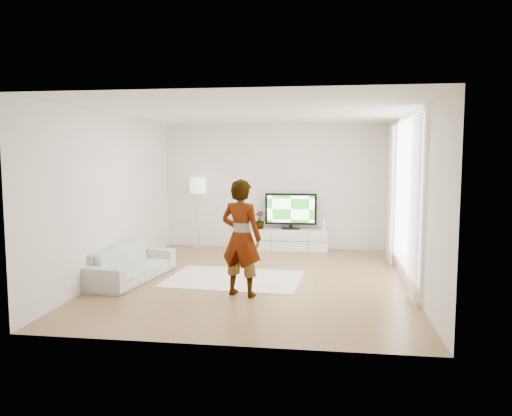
# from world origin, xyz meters

# --- Properties ---
(floor) EXTENTS (6.00, 6.00, 0.00)m
(floor) POSITION_xyz_m (0.00, 0.00, 0.00)
(floor) COLOR olive
(floor) RESTS_ON ground
(ceiling) EXTENTS (6.00, 6.00, 0.00)m
(ceiling) POSITION_xyz_m (0.00, 0.00, 2.80)
(ceiling) COLOR white
(ceiling) RESTS_ON wall_back
(wall_left) EXTENTS (0.02, 6.00, 2.80)m
(wall_left) POSITION_xyz_m (-2.50, 0.00, 1.40)
(wall_left) COLOR white
(wall_left) RESTS_ON floor
(wall_right) EXTENTS (0.02, 6.00, 2.80)m
(wall_right) POSITION_xyz_m (2.50, 0.00, 1.40)
(wall_right) COLOR white
(wall_right) RESTS_ON floor
(wall_back) EXTENTS (5.00, 0.02, 2.80)m
(wall_back) POSITION_xyz_m (0.00, 3.00, 1.40)
(wall_back) COLOR white
(wall_back) RESTS_ON floor
(wall_front) EXTENTS (5.00, 0.02, 2.80)m
(wall_front) POSITION_xyz_m (0.00, -3.00, 1.40)
(wall_front) COLOR white
(wall_front) RESTS_ON floor
(window) EXTENTS (0.01, 2.60, 2.50)m
(window) POSITION_xyz_m (2.48, 0.30, 1.45)
(window) COLOR white
(window) RESTS_ON wall_right
(curtain_near) EXTENTS (0.04, 0.70, 2.60)m
(curtain_near) POSITION_xyz_m (2.40, -1.00, 1.35)
(curtain_near) COLOR white
(curtain_near) RESTS_ON floor
(curtain_far) EXTENTS (0.04, 0.70, 2.60)m
(curtain_far) POSITION_xyz_m (2.40, 1.60, 1.35)
(curtain_far) COLOR white
(curtain_far) RESTS_ON floor
(media_console) EXTENTS (1.64, 0.47, 0.46)m
(media_console) POSITION_xyz_m (0.40, 2.76, 0.23)
(media_console) COLOR white
(media_console) RESTS_ON floor
(television) EXTENTS (1.15, 0.23, 0.80)m
(television) POSITION_xyz_m (0.40, 2.79, 0.90)
(television) COLOR black
(television) RESTS_ON media_console
(game_console) EXTENTS (0.08, 0.17, 0.22)m
(game_console) POSITION_xyz_m (1.12, 2.76, 0.57)
(game_console) COLOR white
(game_console) RESTS_ON media_console
(potted_plant) EXTENTS (0.28, 0.28, 0.40)m
(potted_plant) POSITION_xyz_m (-0.30, 2.77, 0.66)
(potted_plant) COLOR #3F7238
(potted_plant) RESTS_ON media_console
(rug) EXTENTS (2.35, 1.77, 0.01)m
(rug) POSITION_xyz_m (-0.36, -0.03, 0.01)
(rug) COLOR white
(rug) RESTS_ON floor
(player) EXTENTS (0.73, 0.59, 1.74)m
(player) POSITION_xyz_m (-0.07, -1.03, 0.88)
(player) COLOR #334772
(player) RESTS_ON rug
(sofa) EXTENTS (1.02, 2.02, 0.56)m
(sofa) POSITION_xyz_m (-2.08, -0.34, 0.28)
(sofa) COLOR beige
(sofa) RESTS_ON floor
(floor_lamp) EXTENTS (0.36, 0.36, 1.60)m
(floor_lamp) POSITION_xyz_m (-1.69, 2.70, 1.36)
(floor_lamp) COLOR silver
(floor_lamp) RESTS_ON floor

